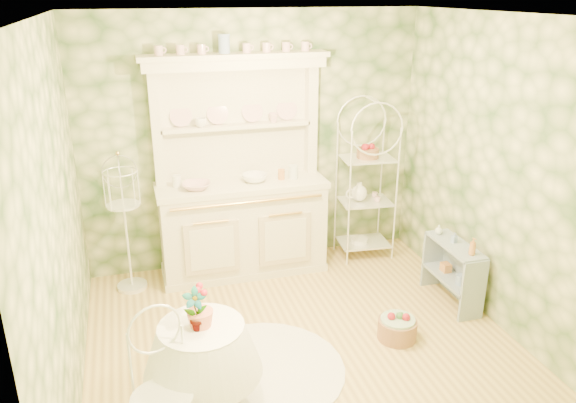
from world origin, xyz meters
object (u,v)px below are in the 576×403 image
object	(u,v)px
kitchen_dresser	(241,170)
bakers_rack	(366,177)
floor_basket	(397,327)
side_shelf	(452,275)
birdcage_stand	(125,220)
round_table	(204,373)

from	to	relation	value
kitchen_dresser	bakers_rack	size ratio (longest dim) A/B	1.22
bakers_rack	floor_basket	xyz separation A→B (m)	(-0.38, -1.63, -0.83)
bakers_rack	side_shelf	world-z (taller)	bakers_rack
floor_basket	side_shelf	bearing A→B (deg)	28.52
bakers_rack	birdcage_stand	bearing A→B (deg)	-172.92
kitchen_dresser	bakers_rack	world-z (taller)	kitchen_dresser
side_shelf	kitchen_dresser	bearing A→B (deg)	143.34
birdcage_stand	bakers_rack	bearing A→B (deg)	1.33
kitchen_dresser	birdcage_stand	bearing A→B (deg)	-177.24
bakers_rack	floor_basket	world-z (taller)	bakers_rack
bakers_rack	side_shelf	size ratio (longest dim) A/B	2.82
round_table	birdcage_stand	xyz separation A→B (m)	(-0.46, 2.00, 0.43)
bakers_rack	birdcage_stand	world-z (taller)	bakers_rack
kitchen_dresser	side_shelf	xyz separation A→B (m)	(1.80, -1.20, -0.86)
kitchen_dresser	floor_basket	xyz separation A→B (m)	(1.02, -1.63, -1.04)
bakers_rack	floor_basket	size ratio (longest dim) A/B	5.60
side_shelf	floor_basket	size ratio (longest dim) A/B	1.99
round_table	floor_basket	bearing A→B (deg)	13.74
kitchen_dresser	birdcage_stand	distance (m)	1.25
side_shelf	round_table	distance (m)	2.67
kitchen_dresser	birdcage_stand	world-z (taller)	kitchen_dresser
birdcage_stand	floor_basket	xyz separation A→B (m)	(2.20, -1.57, -0.65)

